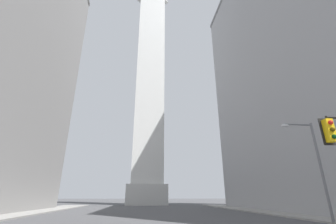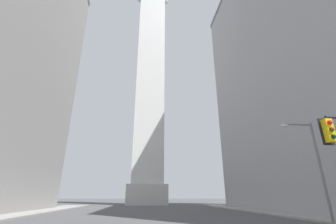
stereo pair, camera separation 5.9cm
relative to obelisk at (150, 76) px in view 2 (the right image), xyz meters
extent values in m
cube|color=gray|center=(14.86, -35.66, -33.59)|extent=(5.00, 66.86, 0.15)
cube|color=#9E9EA0|center=(24.90, -31.13, -11.64)|extent=(18.78, 43.21, 44.05)
cube|color=silver|center=(0.00, 0.00, -31.46)|extent=(9.20, 9.20, 4.43)
cube|color=silver|center=(0.00, 0.00, -0.71)|extent=(7.36, 7.36, 57.06)
cube|color=#E5B20F|center=(7.29, -46.67, -28.88)|extent=(0.36, 0.36, 1.10)
cube|color=black|center=(7.30, -46.49, -28.88)|extent=(0.58, 0.07, 1.32)
sphere|color=red|center=(7.28, -46.86, -28.54)|extent=(0.22, 0.22, 0.22)
sphere|color=#483506|center=(7.28, -46.86, -28.88)|extent=(0.22, 0.22, 0.22)
sphere|color=#073410|center=(7.28, -46.86, -29.22)|extent=(0.22, 0.22, 0.22)
cylinder|color=slate|center=(12.44, -39.57, -29.88)|extent=(0.20, 0.20, 7.58)
cylinder|color=slate|center=(11.28, -39.57, -26.24)|extent=(2.32, 0.12, 0.12)
sphere|color=slate|center=(12.44, -39.57, -26.24)|extent=(0.20, 0.20, 0.20)
ellipsoid|color=silver|center=(10.11, -39.57, -26.36)|extent=(0.64, 0.36, 0.26)
camera|label=1|loc=(-1.45, -55.92, -31.78)|focal=24.00mm
camera|label=2|loc=(-1.39, -55.92, -31.78)|focal=24.00mm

